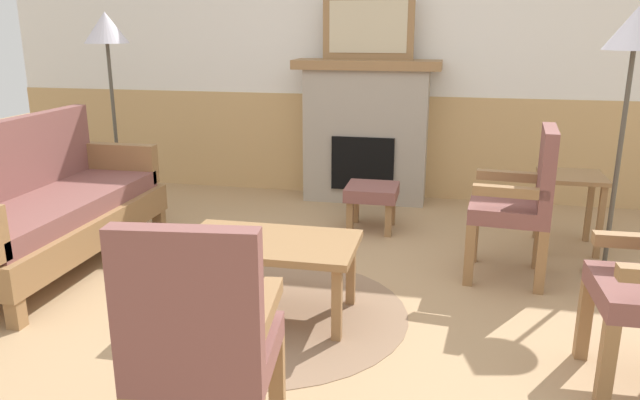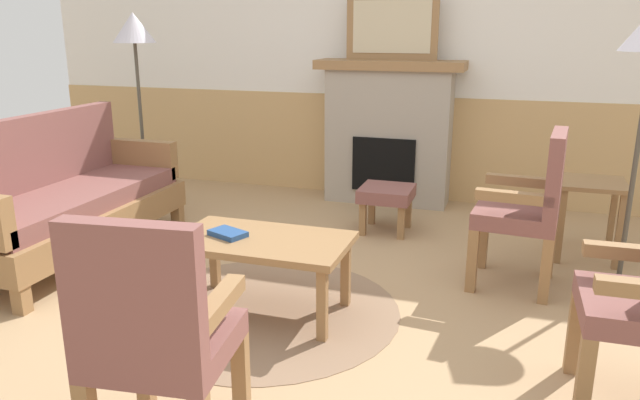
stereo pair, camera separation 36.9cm
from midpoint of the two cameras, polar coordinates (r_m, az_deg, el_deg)
ground_plane at (r=3.57m, az=1.23°, el=-10.04°), size 14.00×14.00×0.00m
wall_back at (r=5.75m, az=9.05°, el=13.22°), size 7.20×0.14×2.70m
fireplace at (r=5.58m, az=8.34°, el=6.37°), size 1.30×0.44×1.28m
framed_picture at (r=5.50m, az=8.73°, el=15.72°), size 0.80×0.04×0.56m
couch at (r=4.50m, az=-20.50°, el=-0.14°), size 0.70×1.80×0.98m
coffee_table at (r=3.38m, az=-2.30°, el=-4.50°), size 0.96×0.56×0.44m
round_rug at (r=3.53m, az=-2.23°, el=-10.32°), size 1.55×1.55×0.01m
book_on_table at (r=3.40m, az=-5.57°, el=-3.18°), size 0.24×0.20×0.03m
footstool at (r=4.80m, az=8.44°, el=0.30°), size 0.40×0.40×0.36m
armchair_by_window_left at (r=3.94m, az=21.59°, el=-0.30°), size 0.52×0.52×0.98m
armchair_front_left at (r=2.20m, az=-10.55°, el=-12.09°), size 0.53×0.53×0.98m
side_table at (r=4.64m, az=26.08°, el=0.20°), size 0.44×0.44×0.55m
floor_lamp_by_couch at (r=5.51m, az=-15.09°, el=14.23°), size 0.36×0.36×1.68m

